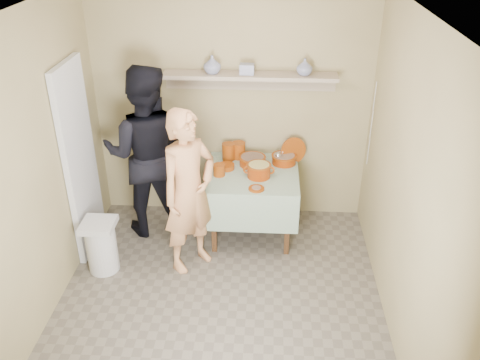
# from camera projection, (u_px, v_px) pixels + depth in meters

# --- Properties ---
(ground) EXTENTS (3.50, 3.50, 0.00)m
(ground) POSITION_uv_depth(u_px,v_px,m) (219.00, 310.00, 4.63)
(ground) COLOR #655C4F
(ground) RESTS_ON ground
(tile_panel) EXTENTS (0.06, 0.70, 2.00)m
(tile_panel) POSITION_uv_depth(u_px,v_px,m) (80.00, 161.00, 5.05)
(tile_panel) COLOR silver
(tile_panel) RESTS_ON ground
(plate_stack_a) EXTENTS (0.14, 0.14, 0.19)m
(plate_stack_a) POSITION_uv_depth(u_px,v_px,m) (229.00, 152.00, 5.59)
(plate_stack_a) COLOR #752E09
(plate_stack_a) RESTS_ON serving_table
(plate_stack_b) EXTENTS (0.15, 0.15, 0.18)m
(plate_stack_b) POSITION_uv_depth(u_px,v_px,m) (238.00, 150.00, 5.62)
(plate_stack_b) COLOR #752E09
(plate_stack_b) RESTS_ON serving_table
(bowl_stack) EXTENTS (0.12, 0.12, 0.12)m
(bowl_stack) POSITION_uv_depth(u_px,v_px,m) (219.00, 170.00, 5.27)
(bowl_stack) COLOR #752E09
(bowl_stack) RESTS_ON serving_table
(empty_bowl) EXTENTS (0.17, 0.17, 0.05)m
(empty_bowl) POSITION_uv_depth(u_px,v_px,m) (226.00, 167.00, 5.42)
(empty_bowl) COLOR #752E09
(empty_bowl) RESTS_ON serving_table
(propped_lid) EXTENTS (0.30, 0.19, 0.28)m
(propped_lid) POSITION_uv_depth(u_px,v_px,m) (293.00, 150.00, 5.55)
(propped_lid) COLOR #752E09
(propped_lid) RESTS_ON serving_table
(vase_right) EXTENTS (0.20, 0.20, 0.17)m
(vase_right) POSITION_uv_depth(u_px,v_px,m) (305.00, 67.00, 5.13)
(vase_right) COLOR navy
(vase_right) RESTS_ON wall_shelf
(vase_left) EXTENTS (0.25, 0.25, 0.19)m
(vase_left) POSITION_uv_depth(u_px,v_px,m) (212.00, 65.00, 5.17)
(vase_left) COLOR navy
(vase_left) RESTS_ON wall_shelf
(ceramic_box) EXTENTS (0.15, 0.11, 0.11)m
(ceramic_box) POSITION_uv_depth(u_px,v_px,m) (247.00, 69.00, 5.17)
(ceramic_box) COLOR navy
(ceramic_box) RESTS_ON wall_shelf
(person_cook) EXTENTS (0.71, 0.72, 1.67)m
(person_cook) POSITION_uv_depth(u_px,v_px,m) (189.00, 192.00, 4.84)
(person_cook) COLOR tan
(person_cook) RESTS_ON ground
(person_helper) EXTENTS (0.95, 0.76, 1.89)m
(person_helper) POSITION_uv_depth(u_px,v_px,m) (147.00, 153.00, 5.35)
(person_helper) COLOR black
(person_helper) RESTS_ON ground
(room_shell) EXTENTS (3.04, 3.54, 2.62)m
(room_shell) POSITION_uv_depth(u_px,v_px,m) (214.00, 151.00, 3.85)
(room_shell) COLOR tan
(room_shell) RESTS_ON ground
(serving_table) EXTENTS (0.97, 0.97, 0.76)m
(serving_table) POSITION_uv_depth(u_px,v_px,m) (252.00, 182.00, 5.42)
(serving_table) COLOR #4C2D16
(serving_table) RESTS_ON ground
(cazuela_meat_a) EXTENTS (0.30, 0.30, 0.10)m
(cazuela_meat_a) POSITION_uv_depth(u_px,v_px,m) (252.00, 160.00, 5.49)
(cazuela_meat_a) COLOR maroon
(cazuela_meat_a) RESTS_ON serving_table
(cazuela_meat_b) EXTENTS (0.28, 0.28, 0.10)m
(cazuela_meat_b) POSITION_uv_depth(u_px,v_px,m) (284.00, 158.00, 5.52)
(cazuela_meat_b) COLOR maroon
(cazuela_meat_b) RESTS_ON serving_table
(ladle) EXTENTS (0.08, 0.26, 0.19)m
(ladle) POSITION_uv_depth(u_px,v_px,m) (278.00, 155.00, 5.47)
(ladle) COLOR silver
(ladle) RESTS_ON cazuela_meat_b
(cazuela_rice) EXTENTS (0.33, 0.25, 0.14)m
(cazuela_rice) POSITION_uv_depth(u_px,v_px,m) (259.00, 169.00, 5.23)
(cazuela_rice) COLOR maroon
(cazuela_rice) RESTS_ON serving_table
(front_plate) EXTENTS (0.16, 0.16, 0.03)m
(front_plate) POSITION_uv_depth(u_px,v_px,m) (256.00, 188.00, 5.03)
(front_plate) COLOR #752E09
(front_plate) RESTS_ON serving_table
(wall_shelf) EXTENTS (1.80, 0.25, 0.21)m
(wall_shelf) POSITION_uv_depth(u_px,v_px,m) (250.00, 77.00, 5.26)
(wall_shelf) COLOR tan
(wall_shelf) RESTS_ON room_shell
(trash_bin) EXTENTS (0.32, 0.32, 0.56)m
(trash_bin) POSITION_uv_depth(u_px,v_px,m) (101.00, 246.00, 5.02)
(trash_bin) COLOR silver
(trash_bin) RESTS_ON ground
(electrical_cord) EXTENTS (0.01, 0.05, 0.90)m
(electrical_cord) POSITION_uv_depth(u_px,v_px,m) (372.00, 124.00, 5.24)
(electrical_cord) COLOR silver
(electrical_cord) RESTS_ON wall_shelf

